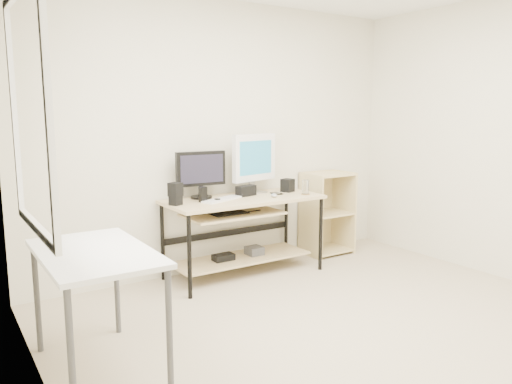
{
  "coord_description": "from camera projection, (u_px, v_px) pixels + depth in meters",
  "views": [
    {
      "loc": [
        -2.43,
        -2.28,
        1.55
      ],
      "look_at": [
        -0.1,
        1.3,
        0.86
      ],
      "focal_mm": 35.0,
      "sensor_mm": 36.0,
      "label": 1
    }
  ],
  "objects": [
    {
      "name": "coaster",
      "position": [
        305.0,
        194.0,
        4.87
      ],
      "size": [
        0.1,
        0.1,
        0.01
      ],
      "primitive_type": "cylinder",
      "rotation": [
        0.0,
        0.0,
        0.1
      ],
      "color": "#AC844D",
      "rests_on": "desk"
    },
    {
      "name": "desk",
      "position": [
        241.0,
        220.0,
        4.71
      ],
      "size": [
        1.5,
        0.65,
        0.75
      ],
      "color": "#CBB480",
      "rests_on": "ground"
    },
    {
      "name": "volume_puck",
      "position": [
        217.0,
        200.0,
        4.5
      ],
      "size": [
        0.06,
        0.06,
        0.02
      ],
      "primitive_type": "cylinder",
      "rotation": [
        0.0,
        0.0,
        0.03
      ],
      "color": "black",
      "rests_on": "desk"
    },
    {
      "name": "drinking_glass",
      "position": [
        306.0,
        187.0,
        4.86
      ],
      "size": [
        0.07,
        0.07,
        0.14
      ],
      "primitive_type": "cylinder",
      "rotation": [
        0.0,
        0.0,
        0.1
      ],
      "color": "white",
      "rests_on": "coaster"
    },
    {
      "name": "room",
      "position": [
        358.0,
        149.0,
        3.19
      ],
      "size": [
        4.01,
        4.01,
        2.62
      ],
      "color": "#BAAB8F",
      "rests_on": "ground"
    },
    {
      "name": "audio_controller",
      "position": [
        203.0,
        195.0,
        4.46
      ],
      "size": [
        0.08,
        0.06,
        0.14
      ],
      "primitive_type": "cube",
      "rotation": [
        0.0,
        0.0,
        0.22
      ],
      "color": "black",
      "rests_on": "desk"
    },
    {
      "name": "speaker_left",
      "position": [
        175.0,
        193.0,
        4.3
      ],
      "size": [
        0.13,
        0.13,
        0.2
      ],
      "rotation": [
        0.0,
        0.0,
        0.4
      ],
      "color": "black",
      "rests_on": "desk"
    },
    {
      "name": "center_speaker",
      "position": [
        246.0,
        191.0,
        4.78
      ],
      "size": [
        0.21,
        0.12,
        0.1
      ],
      "primitive_type": "cube",
      "rotation": [
        0.0,
        0.0,
        0.18
      ],
      "color": "black",
      "rests_on": "desk"
    },
    {
      "name": "speaker_right",
      "position": [
        288.0,
        185.0,
        5.03
      ],
      "size": [
        0.14,
        0.14,
        0.13
      ],
      "primitive_type": "cube",
      "rotation": [
        0.0,
        0.0,
        0.34
      ],
      "color": "black",
      "rests_on": "desk"
    },
    {
      "name": "smartphone",
      "position": [
        277.0,
        193.0,
        4.9
      ],
      "size": [
        0.07,
        0.13,
        0.01
      ],
      "primitive_type": "cube",
      "rotation": [
        0.0,
        0.0,
        -0.01
      ],
      "color": "black",
      "rests_on": "desk"
    },
    {
      "name": "keyboard",
      "position": [
        222.0,
        199.0,
        4.56
      ],
      "size": [
        0.46,
        0.29,
        0.02
      ],
      "primitive_type": "cube",
      "rotation": [
        0.0,
        0.0,
        0.39
      ],
      "color": "white",
      "rests_on": "desk"
    },
    {
      "name": "shelf_unit",
      "position": [
        325.0,
        212.0,
        5.49
      ],
      "size": [
        0.5,
        0.4,
        0.9
      ],
      "color": "#DBC789",
      "rests_on": "ground"
    },
    {
      "name": "side_table",
      "position": [
        95.0,
        264.0,
        2.92
      ],
      "size": [
        0.6,
        1.0,
        0.75
      ],
      "color": "white",
      "rests_on": "ground"
    },
    {
      "name": "mouse",
      "position": [
        274.0,
        195.0,
        4.72
      ],
      "size": [
        0.09,
        0.11,
        0.03
      ],
      "primitive_type": "ellipsoid",
      "rotation": [
        0.0,
        0.0,
        -0.4
      ],
      "color": "#B3B3B8",
      "rests_on": "desk"
    },
    {
      "name": "white_imac",
      "position": [
        254.0,
        159.0,
        4.9
      ],
      "size": [
        0.55,
        0.18,
        0.59
      ],
      "rotation": [
        0.0,
        0.0,
        0.22
      ],
      "color": "silver",
      "rests_on": "desk"
    },
    {
      "name": "black_monitor",
      "position": [
        201.0,
        172.0,
        4.62
      ],
      "size": [
        0.48,
        0.2,
        0.44
      ],
      "rotation": [
        0.0,
        0.0,
        -0.07
      ],
      "color": "black",
      "rests_on": "desk"
    }
  ]
}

